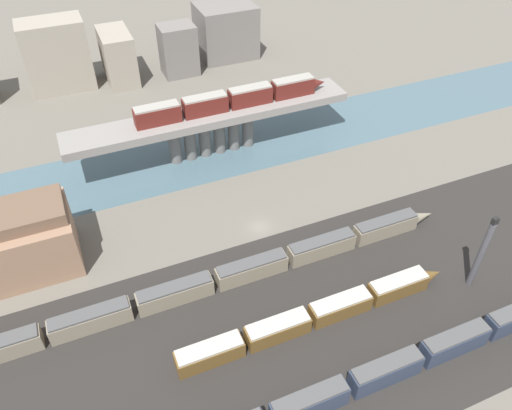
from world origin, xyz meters
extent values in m
plane|color=#666056|center=(0.00, 0.00, 0.00)|extent=(400.00, 400.00, 0.00)
cube|color=#282623|center=(0.00, -24.00, 0.00)|extent=(280.00, 42.00, 0.01)
cube|color=#47606B|center=(0.00, 27.68, 0.00)|extent=(320.00, 21.09, 0.01)
cube|color=gray|center=(0.00, 27.68, 9.82)|extent=(64.46, 8.72, 1.84)
cylinder|color=slate|center=(-8.79, 27.68, 4.45)|extent=(2.65, 2.65, 8.90)
cylinder|color=slate|center=(-5.27, 27.68, 4.45)|extent=(2.65, 2.65, 8.90)
cylinder|color=slate|center=(-1.76, 27.68, 4.45)|extent=(2.65, 2.65, 8.90)
cylinder|color=slate|center=(1.76, 27.68, 4.45)|extent=(2.65, 2.65, 8.90)
cylinder|color=slate|center=(5.27, 27.68, 4.45)|extent=(2.65, 2.65, 8.90)
cylinder|color=slate|center=(8.79, 27.68, 4.45)|extent=(2.65, 2.65, 8.90)
cube|color=#5B1E19|center=(-11.63, 27.68, 12.60)|extent=(9.78, 3.15, 3.72)
cube|color=#9E998E|center=(-11.63, 27.68, 14.66)|extent=(9.39, 2.90, 0.40)
cube|color=#5B1E19|center=(-1.06, 27.68, 12.60)|extent=(9.78, 3.15, 3.72)
cube|color=#9E998E|center=(-1.06, 27.68, 14.66)|extent=(9.39, 2.90, 0.40)
cube|color=#5B1E19|center=(9.50, 27.68, 12.60)|extent=(9.78, 3.15, 3.72)
cube|color=#9E998E|center=(9.50, 27.68, 14.66)|extent=(9.39, 2.90, 0.40)
cube|color=#5B1E19|center=(20.07, 27.68, 12.60)|extent=(9.78, 3.15, 3.72)
cube|color=#9E998E|center=(20.07, 27.68, 14.66)|extent=(9.39, 2.90, 0.40)
cone|color=#5B1E19|center=(26.67, 27.68, 12.42)|extent=(3.42, 2.84, 2.84)
cube|color=#2D384C|center=(-8.36, -36.68, 1.89)|extent=(11.17, 2.66, 3.78)
cube|color=#4C4C4C|center=(-8.36, -36.68, 3.98)|extent=(10.73, 2.45, 0.40)
cube|color=#2D384C|center=(3.92, -36.68, 1.89)|extent=(11.17, 2.66, 3.78)
cube|color=#4C4C4C|center=(3.92, -36.68, 3.98)|extent=(10.73, 2.45, 0.40)
cube|color=#2D384C|center=(16.19, -36.68, 1.89)|extent=(11.17, 2.66, 3.78)
cube|color=#4C4C4C|center=(16.19, -36.68, 3.98)|extent=(10.73, 2.45, 0.40)
cube|color=brown|center=(-18.34, -23.87, 1.51)|extent=(10.39, 3.06, 3.01)
cube|color=#B7B2A3|center=(-18.34, -23.87, 3.21)|extent=(9.97, 2.82, 0.40)
cube|color=brown|center=(-7.19, -23.87, 1.51)|extent=(10.39, 3.06, 3.01)
cube|color=#B7B2A3|center=(-7.19, -23.87, 3.21)|extent=(9.97, 2.82, 0.40)
cube|color=brown|center=(3.95, -23.87, 1.51)|extent=(10.39, 3.06, 3.01)
cube|color=#B7B2A3|center=(3.95, -23.87, 3.21)|extent=(9.97, 2.82, 0.40)
cube|color=brown|center=(15.09, -23.87, 1.51)|extent=(10.39, 3.06, 3.01)
cube|color=#B7B2A3|center=(15.09, -23.87, 3.21)|extent=(9.97, 2.82, 0.40)
cone|color=brown|center=(22.10, -23.87, 1.36)|extent=(3.63, 2.71, 2.71)
cube|color=gray|center=(-33.72, -10.87, 1.60)|extent=(12.81, 2.80, 3.20)
cube|color=#4C4C4C|center=(-33.72, -10.87, 3.40)|extent=(12.30, 2.57, 0.40)
cube|color=gray|center=(-19.95, -10.87, 1.60)|extent=(12.81, 2.80, 3.20)
cube|color=#4C4C4C|center=(-19.95, -10.87, 3.40)|extent=(12.30, 2.57, 0.40)
cube|color=gray|center=(-6.18, -10.87, 1.60)|extent=(12.81, 2.80, 3.20)
cube|color=#4C4C4C|center=(-6.18, -10.87, 3.40)|extent=(12.30, 2.57, 0.40)
cube|color=gray|center=(7.60, -10.87, 1.60)|extent=(12.81, 2.80, 3.20)
cube|color=#4C4C4C|center=(7.60, -10.87, 3.40)|extent=(12.30, 2.57, 0.40)
cube|color=gray|center=(21.37, -10.87, 1.60)|extent=(12.81, 2.80, 3.20)
cube|color=#4C4C4C|center=(21.37, -10.87, 3.40)|extent=(12.30, 2.57, 0.40)
cone|color=gray|center=(30.02, -10.87, 1.44)|extent=(4.48, 2.52, 2.52)
cylinder|color=#4C4C51|center=(27.93, -27.10, 7.04)|extent=(1.06, 1.06, 14.08)
cube|color=black|center=(27.93, -27.10, 14.68)|extent=(1.00, 0.70, 1.20)
cube|color=gray|center=(-27.83, 74.22, 9.49)|extent=(16.69, 9.71, 18.98)
cube|color=gray|center=(-12.17, 72.56, 7.06)|extent=(8.05, 14.78, 14.11)
cube|color=slate|center=(4.68, 70.17, 7.13)|extent=(9.96, 8.11, 14.26)
cube|color=slate|center=(21.59, 76.54, 7.79)|extent=(16.97, 13.75, 15.59)
camera|label=1|loc=(-28.18, -64.87, 66.93)|focal=35.00mm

